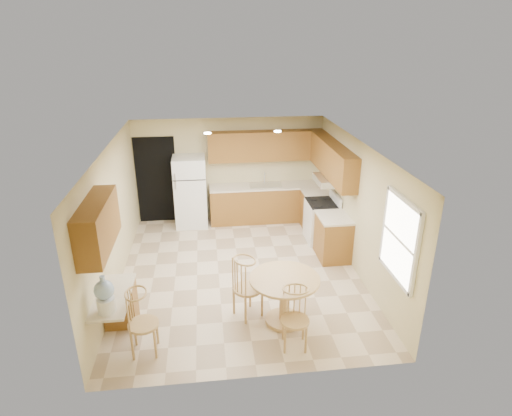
{
  "coord_description": "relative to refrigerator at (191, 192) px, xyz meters",
  "views": [
    {
      "loc": [
        -0.57,
        -7.2,
        4.31
      ],
      "look_at": [
        0.35,
        0.3,
        1.21
      ],
      "focal_mm": 30.0,
      "sensor_mm": 36.0,
      "label": 1
    }
  ],
  "objects": [
    {
      "name": "range_hood",
      "position": [
        2.95,
        -1.22,
        0.57
      ],
      "size": [
        0.5,
        0.76,
        0.14
      ],
      "primitive_type": "cube",
      "color": "silver",
      "rests_on": "upper_cab_right"
    },
    {
      "name": "upper_cab_right",
      "position": [
        3.04,
        -1.19,
        1.0
      ],
      "size": [
        0.33,
        2.42,
        0.7
      ],
      "primitive_type": "cube",
      "color": "brown",
      "rests_on": "wall_right"
    },
    {
      "name": "counter_back",
      "position": [
        1.83,
        0.05,
        0.04
      ],
      "size": [
        2.75,
        0.63,
        0.04
      ],
      "primitive_type": "cube",
      "color": "beige",
      "rests_on": "base_cab_back"
    },
    {
      "name": "refrigerator",
      "position": [
        0.0,
        0.0,
        0.0
      ],
      "size": [
        0.75,
        0.73,
        1.69
      ],
      "color": "white",
      "rests_on": "floor"
    },
    {
      "name": "doorway",
      "position": [
        -0.8,
        0.34,
        0.2
      ],
      "size": [
        0.9,
        0.02,
        2.1
      ],
      "primitive_type": "cube",
      "color": "black",
      "rests_on": "floor"
    },
    {
      "name": "base_cab_right_a",
      "position": [
        2.9,
        -0.54,
        -0.41
      ],
      "size": [
        0.6,
        0.59,
        0.87
      ],
      "primitive_type": "cube",
      "color": "brown",
      "rests_on": "floor"
    },
    {
      "name": "floor",
      "position": [
        0.95,
        -2.4,
        -0.85
      ],
      "size": [
        5.5,
        5.5,
        0.0
      ],
      "primitive_type": "plane",
      "color": "beige",
      "rests_on": "ground"
    },
    {
      "name": "base_cab_back",
      "position": [
        1.83,
        0.05,
        -0.41
      ],
      "size": [
        2.75,
        0.6,
        0.87
      ],
      "primitive_type": "cube",
      "color": "brown",
      "rests_on": "floor"
    },
    {
      "name": "wall_right",
      "position": [
        3.2,
        -2.4,
        0.4
      ],
      "size": [
        0.02,
        5.5,
        2.5
      ],
      "primitive_type": "cube",
      "color": "beige",
      "rests_on": "floor"
    },
    {
      "name": "chair_table_b",
      "position": [
        1.57,
        -4.69,
        -0.26
      ],
      "size": [
        0.42,
        0.42,
        0.95
      ],
      "rotation": [
        0.0,
        0.0,
        3.03
      ],
      "color": "tan",
      "rests_on": "floor"
    },
    {
      "name": "dining_table",
      "position": [
        1.52,
        -4.01,
        -0.31
      ],
      "size": [
        1.1,
        1.1,
        0.81
      ],
      "rotation": [
        0.0,
        0.0,
        -0.32
      ],
      "color": "tan",
      "rests_on": "floor"
    },
    {
      "name": "window",
      "position": [
        3.18,
        -4.25,
        0.65
      ],
      "size": [
        0.06,
        1.12,
        1.3
      ],
      "color": "white",
      "rests_on": "wall_right"
    },
    {
      "name": "can_light_b",
      "position": [
        1.85,
        -1.2,
        1.64
      ],
      "size": [
        0.14,
        0.14,
        0.02
      ],
      "primitive_type": "cylinder",
      "color": "white",
      "rests_on": "ceiling"
    },
    {
      "name": "desk_top",
      "position": [
        -1.05,
        -4.1,
        -0.1
      ],
      "size": [
        0.5,
        1.2,
        0.04
      ],
      "primitive_type": "cube",
      "color": "beige",
      "rests_on": "desk_pedestal"
    },
    {
      "name": "wall_back",
      "position": [
        0.95,
        0.35,
        0.4
      ],
      "size": [
        4.5,
        0.02,
        2.5
      ],
      "primitive_type": "cube",
      "color": "beige",
      "rests_on": "floor"
    },
    {
      "name": "upper_cab_left",
      "position": [
        -1.13,
        -4.0,
        1.0
      ],
      "size": [
        0.33,
        1.4,
        0.7
      ],
      "primitive_type": "cube",
      "color": "brown",
      "rests_on": "wall_left"
    },
    {
      "name": "counter_right_a",
      "position": [
        2.9,
        -0.54,
        0.04
      ],
      "size": [
        0.63,
        0.59,
        0.04
      ],
      "primitive_type": "cube",
      "color": "beige",
      "rests_on": "base_cab_right_a"
    },
    {
      "name": "chair_desk",
      "position": [
        -0.6,
        -4.55,
        -0.24
      ],
      "size": [
        0.44,
        0.57,
        1.0
      ],
      "rotation": [
        0.0,
        0.0,
        -1.56
      ],
      "color": "tan",
      "rests_on": "floor"
    },
    {
      "name": "ceiling",
      "position": [
        0.95,
        -2.4,
        1.65
      ],
      "size": [
        4.5,
        5.5,
        0.02
      ],
      "primitive_type": "cube",
      "color": "white",
      "rests_on": "wall_back"
    },
    {
      "name": "can_light_a",
      "position": [
        0.45,
        -1.2,
        1.64
      ],
      "size": [
        0.14,
        0.14,
        0.02
      ],
      "primitive_type": "cylinder",
      "color": "white",
      "rests_on": "ceiling"
    },
    {
      "name": "stove",
      "position": [
        2.88,
        -1.22,
        -0.38
      ],
      "size": [
        0.65,
        0.76,
        1.09
      ],
      "color": "white",
      "rests_on": "floor"
    },
    {
      "name": "desk_pedestal",
      "position": [
        -1.05,
        -3.72,
        -0.49
      ],
      "size": [
        0.48,
        0.42,
        0.72
      ],
      "primitive_type": "cube",
      "color": "brown",
      "rests_on": "floor"
    },
    {
      "name": "wall_left",
      "position": [
        -1.3,
        -2.4,
        0.4
      ],
      "size": [
        0.02,
        5.5,
        2.5
      ],
      "primitive_type": "cube",
      "color": "beige",
      "rests_on": "floor"
    },
    {
      "name": "wall_front",
      "position": [
        0.95,
        -5.15,
        0.4
      ],
      "size": [
        4.5,
        0.02,
        2.5
      ],
      "primitive_type": "cube",
      "color": "beige",
      "rests_on": "floor"
    },
    {
      "name": "sink",
      "position": [
        1.8,
        0.05,
        0.07
      ],
      "size": [
        0.78,
        0.44,
        0.01
      ],
      "primitive_type": "cube",
      "color": "silver",
      "rests_on": "counter_back"
    },
    {
      "name": "base_cab_right_b",
      "position": [
        2.9,
        -2.0,
        -0.41
      ],
      "size": [
        0.6,
        0.8,
        0.87
      ],
      "primitive_type": "cube",
      "color": "brown",
      "rests_on": "floor"
    },
    {
      "name": "water_crock",
      "position": [
        -1.05,
        -4.5,
        0.18
      ],
      "size": [
        0.27,
        0.27,
        0.56
      ],
      "color": "white",
      "rests_on": "desk_top"
    },
    {
      "name": "chair_table_a",
      "position": [
        0.97,
        -3.86,
        -0.21
      ],
      "size": [
        0.46,
        0.59,
        1.05
      ],
      "rotation": [
        0.0,
        0.0,
        -1.05
      ],
      "color": "tan",
      "rests_on": "floor"
    },
    {
      "name": "upper_cab_back",
      "position": [
        1.83,
        0.19,
        1.0
      ],
      "size": [
        2.75,
        0.33,
        0.7
      ],
      "primitive_type": "cube",
      "color": "brown",
      "rests_on": "wall_back"
    },
    {
      "name": "counter_right_b",
      "position": [
        2.9,
        -2.0,
        0.04
      ],
      "size": [
        0.63,
        0.8,
        0.04
      ],
      "primitive_type": "cube",
      "color": "beige",
      "rests_on": "base_cab_right_b"
    }
  ]
}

